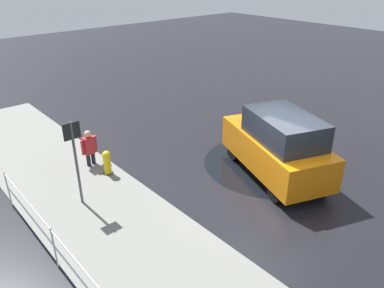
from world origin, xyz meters
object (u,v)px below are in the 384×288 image
moving_hatchback (278,145)px  pedestrian (89,146)px  fire_hydrant (107,163)px  sign_post (75,152)px

moving_hatchback → pedestrian: moving_hatchback is taller
fire_hydrant → sign_post: 1.98m
fire_hydrant → pedestrian: (0.86, 0.12, 0.28)m
fire_hydrant → sign_post: sign_post is taller
fire_hydrant → sign_post: (-0.90, 1.31, 1.18)m
fire_hydrant → pedestrian: size_ratio=0.66×
moving_hatchback → pedestrian: 5.82m
moving_hatchback → fire_hydrant: moving_hatchback is taller
pedestrian → sign_post: bearing=146.0°
moving_hatchback → pedestrian: size_ratio=3.48×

